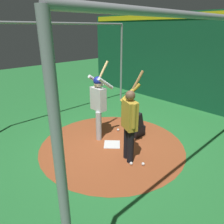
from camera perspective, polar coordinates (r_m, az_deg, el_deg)
name	(u,v)px	position (r m, az deg, el deg)	size (l,w,h in m)	color
ground_plane	(112,145)	(5.72, 0.00, -8.86)	(27.09, 27.09, 0.00)	#287A38
dirt_circle	(112,145)	(5.72, 0.00, -8.84)	(3.80, 3.80, 0.01)	#9E4C28
home_plate	(112,144)	(5.71, 0.00, -8.76)	(0.42, 0.42, 0.01)	white
batter	(99,101)	(5.73, -3.66, 2.90)	(0.68, 0.49, 2.09)	#BCBCC0
catcher	(135,124)	(6.06, 6.26, -3.19)	(0.58, 0.40, 0.94)	black
visitor	(130,122)	(4.69, 4.80, -2.60)	(0.65, 0.52, 2.07)	black
back_wall	(197,62)	(8.52, 21.96, 12.42)	(0.22, 11.09, 3.47)	#145133
cage_frame	(112,64)	(4.98, 0.00, 12.92)	(5.64, 4.90, 3.08)	gray
baseball_0	(131,163)	(4.97, 5.22, -13.69)	(0.07, 0.07, 0.07)	white
baseball_1	(143,164)	(4.98, 8.40, -13.73)	(0.07, 0.07, 0.07)	white
baseball_2	(118,130)	(6.41, 1.65, -4.84)	(0.07, 0.07, 0.07)	white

